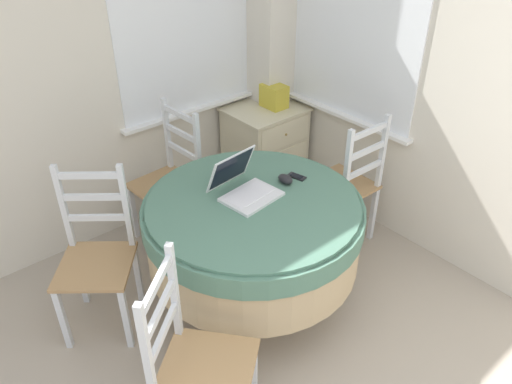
{
  "coord_description": "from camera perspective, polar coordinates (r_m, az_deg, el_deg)",
  "views": [
    {
      "loc": [
        -0.76,
        -0.17,
        2.3
      ],
      "look_at": [
        0.87,
        1.74,
        0.68
      ],
      "focal_mm": 35.0,
      "sensor_mm": 36.0,
      "label": 1
    }
  ],
  "objects": [
    {
      "name": "storage_box",
      "position": [
        3.98,
        2.08,
        10.9
      ],
      "size": [
        0.15,
        0.2,
        0.18
      ],
      "color": "gold",
      "rests_on": "corner_cabinet"
    },
    {
      "name": "dining_chair_near_back_window",
      "position": [
        3.55,
        -9.79,
        1.28
      ],
      "size": [
        0.43,
        0.42,
        0.99
      ],
      "color": "#A87F51",
      "rests_on": "ground_plane"
    },
    {
      "name": "cell_phone",
      "position": [
        3.0,
        4.68,
        1.78
      ],
      "size": [
        0.07,
        0.12,
        0.01
      ],
      "color": "black",
      "rests_on": "round_dining_table"
    },
    {
      "name": "dining_chair_camera_near",
      "position": [
        2.34,
        -6.89,
        -19.05
      ],
      "size": [
        0.57,
        0.57,
        0.99
      ],
      "color": "#A87F51",
      "rests_on": "ground_plane"
    },
    {
      "name": "corner_cabinet",
      "position": [
        4.14,
        1.02,
        4.95
      ],
      "size": [
        0.58,
        0.51,
        0.72
      ],
      "color": "beige",
      "rests_on": "ground_plane"
    },
    {
      "name": "round_dining_table",
      "position": [
        2.88,
        -0.33,
        -4.07
      ],
      "size": [
        1.25,
        1.25,
        0.75
      ],
      "color": "#4C3D2D",
      "rests_on": "ground_plane"
    },
    {
      "name": "laptop",
      "position": [
        2.81,
        -1.36,
        0.6
      ],
      "size": [
        0.34,
        0.36,
        0.24
      ],
      "color": "silver",
      "rests_on": "round_dining_table"
    },
    {
      "name": "corner_room_shell",
      "position": [
        2.91,
        3.32,
        12.27
      ],
      "size": [
        4.25,
        4.7,
        2.55
      ],
      "color": "beige",
      "rests_on": "ground_plane"
    },
    {
      "name": "computer_mouse",
      "position": [
        2.93,
        3.38,
        1.48
      ],
      "size": [
        0.07,
        0.1,
        0.05
      ],
      "color": "black",
      "rests_on": "round_dining_table"
    },
    {
      "name": "dining_chair_near_right_window",
      "position": [
        3.51,
        10.29,
        0.76
      ],
      "size": [
        0.41,
        0.42,
        0.99
      ],
      "color": "#A87F51",
      "rests_on": "ground_plane"
    },
    {
      "name": "dining_chair_left_flank",
      "position": [
        2.97,
        -17.71,
        -7.16
      ],
      "size": [
        0.57,
        0.57,
        0.99
      ],
      "color": "#A87F51",
      "rests_on": "ground_plane"
    }
  ]
}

